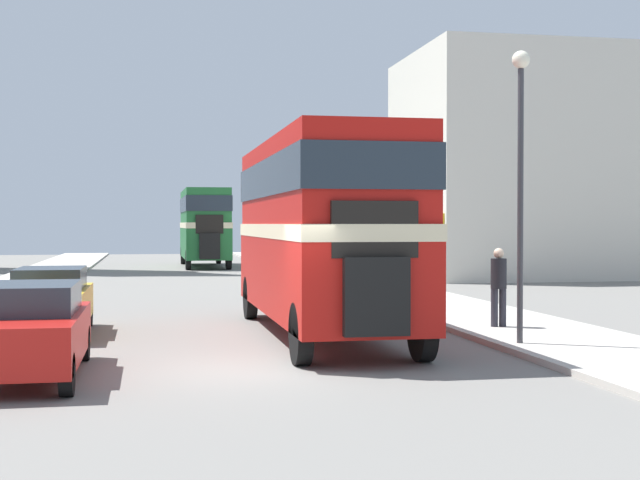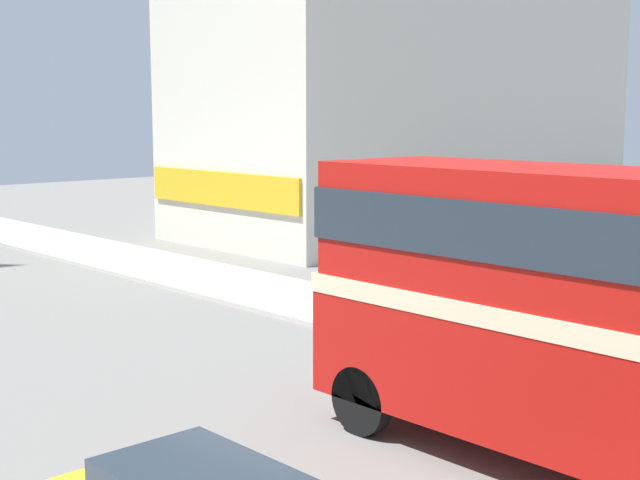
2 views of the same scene
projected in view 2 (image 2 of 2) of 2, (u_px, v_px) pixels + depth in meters
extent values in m
cube|color=#B2140F|center=(627.00, 392.00, 12.01)|extent=(2.53, 9.85, 1.68)
cube|color=beige|center=(631.00, 321.00, 11.87)|extent=(2.56, 9.89, 0.30)
cube|color=#B2140F|center=(635.00, 242.00, 11.72)|extent=(2.48, 9.65, 1.83)
cube|color=#232D38|center=(635.00, 235.00, 11.71)|extent=(2.56, 9.75, 0.82)
cylinder|color=black|center=(362.00, 400.00, 14.22)|extent=(0.28, 1.12, 1.12)
cylinder|color=black|center=(451.00, 372.00, 15.73)|extent=(0.28, 1.12, 1.12)
torus|color=black|center=(380.00, 301.00, 22.05)|extent=(0.05, 0.71, 0.71)
torus|color=black|center=(350.00, 295.00, 22.81)|extent=(0.05, 0.71, 0.71)
cylinder|color=#234C93|center=(365.00, 292.00, 22.41)|extent=(0.04, 1.06, 0.34)
cylinder|color=#234C93|center=(354.00, 287.00, 22.67)|extent=(0.04, 0.04, 0.43)
cube|color=beige|center=(410.00, 108.00, 39.03)|extent=(20.52, 9.22, 10.57)
cube|color=gold|center=(221.00, 189.00, 32.52)|extent=(0.12, 8.76, 1.27)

